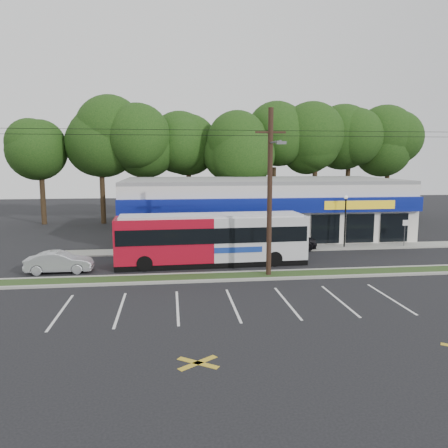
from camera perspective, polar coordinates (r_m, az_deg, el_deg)
ground at (r=25.42m, az=-0.33°, el=-7.63°), size 120.00×120.00×0.00m
grass_strip at (r=26.36m, az=-0.59°, el=-6.91°), size 40.00×1.60×0.12m
curb_south at (r=25.54m, az=-0.37°, el=-7.39°), size 40.00×0.25×0.14m
curb_north at (r=27.18m, az=-0.79°, el=-6.43°), size 40.00×0.25×0.14m
sidewalk at (r=34.89m, az=6.12°, el=-3.22°), size 32.00×2.20×0.10m
strip_mall at (r=41.28m, az=4.67°, el=2.23°), size 25.00×12.55×5.30m
utility_pole at (r=25.89m, az=5.67°, el=4.79°), size 50.00×2.77×10.00m
lamp_post at (r=36.12m, az=15.57°, el=1.13°), size 0.30×0.30×4.25m
sign_post at (r=38.27m, az=22.56°, el=-0.51°), size 0.45×0.10×2.23m
tree_line at (r=50.77m, az=0.73°, el=9.89°), size 46.76×6.76×11.83m
metrobus at (r=29.37m, az=-1.62°, el=-1.84°), size 12.84×3.14×3.43m
car_dark at (r=34.50m, az=7.95°, el=-2.03°), size 5.14×2.44×1.70m
car_silver at (r=29.33m, az=-20.71°, el=-4.67°), size 4.08×1.52×1.33m
pedestrian_a at (r=32.45m, az=1.69°, el=-2.70°), size 0.68×0.68×1.59m
pedestrian_b at (r=34.41m, az=7.29°, el=-2.10°), size 1.00×0.95×1.64m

